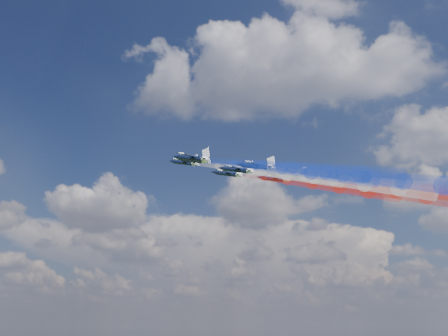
% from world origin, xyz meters
% --- Properties ---
extents(jet_lead, '(16.50, 14.80, 7.51)m').
position_xyz_m(jet_lead, '(3.37, 31.57, 142.34)').
color(jet_lead, black).
extents(trail_lead, '(45.19, 21.39, 17.30)m').
position_xyz_m(trail_lead, '(29.82, 21.20, 134.35)').
color(trail_lead, white).
extents(jet_inner_left, '(16.50, 14.80, 7.51)m').
position_xyz_m(jet_inner_left, '(11.02, 18.49, 138.30)').
color(jet_inner_left, black).
extents(trail_inner_left, '(45.19, 21.39, 17.30)m').
position_xyz_m(trail_inner_left, '(37.46, 8.12, 130.31)').
color(trail_inner_left, '#1735CA').
extents(jet_inner_right, '(16.50, 14.80, 7.51)m').
position_xyz_m(jet_inner_right, '(16.29, 34.85, 138.62)').
color(jet_inner_right, black).
extents(trail_inner_right, '(45.19, 21.39, 17.30)m').
position_xyz_m(trail_inner_right, '(42.73, 24.48, 130.63)').
color(trail_inner_right, red).
extents(jet_outer_left, '(16.50, 14.80, 7.51)m').
position_xyz_m(jet_outer_left, '(15.24, 5.74, 134.38)').
color(jet_outer_left, black).
extents(trail_outer_left, '(45.19, 21.39, 17.30)m').
position_xyz_m(trail_outer_left, '(41.69, -4.64, 126.39)').
color(trail_outer_left, '#1735CA').
extents(jet_center_third, '(16.50, 14.80, 7.51)m').
position_xyz_m(jet_center_third, '(22.65, 21.96, 135.49)').
color(jet_center_third, black).
extents(trail_center_third, '(45.19, 21.39, 17.30)m').
position_xyz_m(trail_center_third, '(49.10, 11.59, 127.50)').
color(trail_center_third, white).
extents(jet_outer_right, '(16.50, 14.80, 7.51)m').
position_xyz_m(jet_outer_right, '(29.95, 39.02, 137.01)').
color(jet_outer_right, black).
extents(trail_outer_right, '(45.19, 21.39, 17.30)m').
position_xyz_m(trail_outer_right, '(56.40, 28.65, 129.02)').
color(trail_outer_right, red).
extents(jet_rear_left, '(16.50, 14.80, 7.51)m').
position_xyz_m(jet_rear_left, '(30.41, 11.01, 132.55)').
color(jet_rear_left, black).
extents(trail_rear_left, '(45.19, 21.39, 17.30)m').
position_xyz_m(trail_rear_left, '(56.85, 0.63, 124.56)').
color(trail_rear_left, '#1735CA').
extents(jet_rear_right, '(16.50, 14.80, 7.51)m').
position_xyz_m(jet_rear_right, '(36.30, 25.51, 133.69)').
color(jet_rear_right, black).
extents(trail_rear_right, '(45.19, 21.39, 17.30)m').
position_xyz_m(trail_rear_right, '(62.75, 15.14, 125.70)').
color(trail_rear_right, red).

